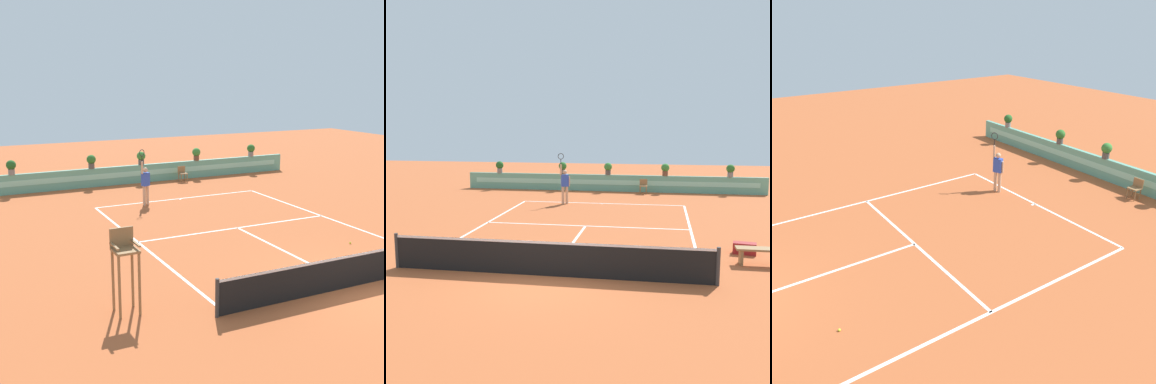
% 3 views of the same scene
% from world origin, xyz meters
% --- Properties ---
extents(ground_plane, '(60.00, 60.00, 0.00)m').
position_xyz_m(ground_plane, '(0.00, 6.00, 0.00)').
color(ground_plane, '#B2562D').
extents(court_lines, '(8.32, 11.94, 0.01)m').
position_xyz_m(court_lines, '(0.00, 6.72, 0.00)').
color(court_lines, white).
rests_on(court_lines, ground).
extents(net, '(8.92, 0.10, 1.00)m').
position_xyz_m(net, '(0.00, 0.00, 0.51)').
color(net, '#333333').
rests_on(net, ground).
extents(back_wall_barrier, '(18.00, 0.21, 1.00)m').
position_xyz_m(back_wall_barrier, '(0.00, 16.39, 0.50)').
color(back_wall_barrier, '#60A88E').
rests_on(back_wall_barrier, ground).
extents(umpire_chair, '(0.60, 0.60, 2.14)m').
position_xyz_m(umpire_chair, '(-6.31, 1.26, 1.34)').
color(umpire_chair, olive).
rests_on(umpire_chair, ground).
extents(ball_kid_chair, '(0.44, 0.44, 0.85)m').
position_xyz_m(ball_kid_chair, '(1.94, 15.66, 0.48)').
color(ball_kid_chair, olive).
rests_on(ball_kid_chair, ground).
extents(tennis_player, '(0.58, 0.35, 2.58)m').
position_xyz_m(tennis_player, '(-1.87, 11.43, 1.05)').
color(tennis_player, tan).
rests_on(tennis_player, ground).
extents(tennis_ball_near_baseline, '(0.07, 0.07, 0.07)m').
position_xyz_m(tennis_ball_near_baseline, '(2.55, 2.97, 0.03)').
color(tennis_ball_near_baseline, '#CCE033').
rests_on(tennis_ball_near_baseline, ground).
extents(potted_plant_centre, '(0.48, 0.48, 0.72)m').
position_xyz_m(potted_plant_centre, '(-0.22, 16.39, 1.41)').
color(potted_plant_centre, '#514C47').
rests_on(potted_plant_centre, back_wall_barrier).
extents(potted_plant_right, '(0.48, 0.48, 0.72)m').
position_xyz_m(potted_plant_right, '(3.17, 16.39, 1.41)').
color(potted_plant_right, brown).
rests_on(potted_plant_right, back_wall_barrier).
extents(potted_plant_left, '(0.48, 0.48, 0.72)m').
position_xyz_m(potted_plant_left, '(-3.01, 16.39, 1.41)').
color(potted_plant_left, '#514C47').
rests_on(potted_plant_left, back_wall_barrier).
extents(potted_plant_far_left, '(0.48, 0.48, 0.72)m').
position_xyz_m(potted_plant_far_left, '(-7.04, 16.39, 1.41)').
color(potted_plant_far_left, gray).
rests_on(potted_plant_far_left, back_wall_barrier).
extents(potted_plant_far_right, '(0.48, 0.48, 0.72)m').
position_xyz_m(potted_plant_far_right, '(6.88, 16.39, 1.41)').
color(potted_plant_far_right, gray).
rests_on(potted_plant_far_right, back_wall_barrier).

